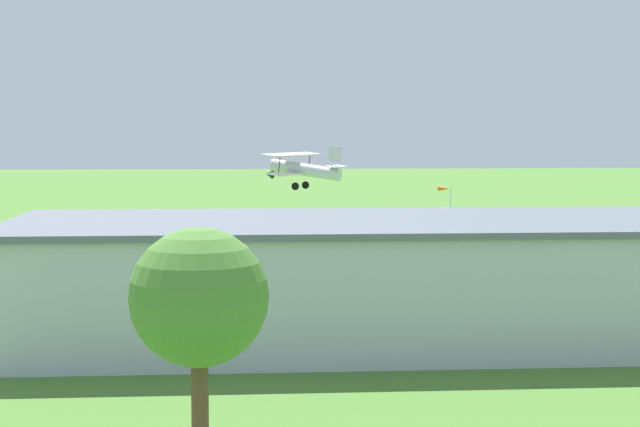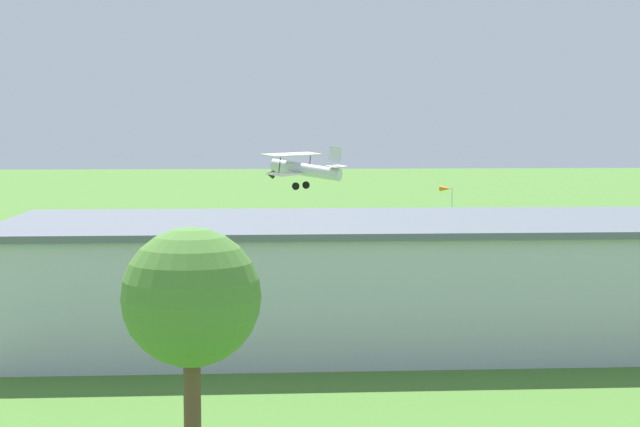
# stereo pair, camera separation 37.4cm
# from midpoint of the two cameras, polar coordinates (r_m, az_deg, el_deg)

# --- Properties ---
(ground_plane) EXTENTS (400.00, 400.00, 0.00)m
(ground_plane) POSITION_cam_midpoint_polar(r_m,az_deg,el_deg) (89.52, 2.05, -2.53)
(ground_plane) COLOR #47752D
(hangar) EXTENTS (38.95, 15.42, 6.60)m
(hangar) POSITION_cam_midpoint_polar(r_m,az_deg,el_deg) (54.68, 2.51, -3.76)
(hangar) COLOR #B7BCC6
(hangar) RESTS_ON ground_plane
(biplane) EXTENTS (7.41, 8.41, 3.74)m
(biplane) POSITION_cam_midpoint_polar(r_m,az_deg,el_deg) (84.23, -1.16, 2.60)
(biplane) COLOR silver
(car_yellow) EXTENTS (1.98, 4.37, 1.59)m
(car_yellow) POSITION_cam_midpoint_polar(r_m,az_deg,el_deg) (73.46, 14.96, -3.66)
(car_yellow) COLOR gold
(car_yellow) RESTS_ON ground_plane
(car_blue) EXTENTS (2.22, 4.04, 1.61)m
(car_blue) POSITION_cam_midpoint_polar(r_m,az_deg,el_deg) (70.77, -13.90, -3.96)
(car_blue) COLOR #23389E
(car_blue) RESTS_ON ground_plane
(person_crossing_taxiway) EXTENTS (0.53, 0.53, 1.76)m
(person_crossing_taxiway) POSITION_cam_midpoint_polar(r_m,az_deg,el_deg) (74.30, 12.32, -3.47)
(person_crossing_taxiway) COLOR #33723F
(person_crossing_taxiway) RESTS_ON ground_plane
(person_by_parked_cars) EXTENTS (0.53, 0.53, 1.53)m
(person_by_parked_cars) POSITION_cam_midpoint_polar(r_m,az_deg,el_deg) (76.41, 12.47, -3.34)
(person_by_parked_cars) COLOR #3F3F47
(person_by_parked_cars) RESTS_ON ground_plane
(person_near_hangar_door) EXTENTS (0.54, 0.54, 1.77)m
(person_near_hangar_door) POSITION_cam_midpoint_polar(r_m,az_deg,el_deg) (75.04, 7.71, -3.32)
(person_near_hangar_door) COLOR orange
(person_near_hangar_door) RESTS_ON ground_plane
(person_beside_truck) EXTENTS (0.50, 0.50, 1.73)m
(person_beside_truck) POSITION_cam_midpoint_polar(r_m,az_deg,el_deg) (75.26, -14.57, -3.42)
(person_beside_truck) COLOR beige
(person_beside_truck) RESTS_ON ground_plane
(tree_behind_hangar_left) EXTENTS (4.17, 4.17, 8.61)m
(tree_behind_hangar_left) POSITION_cam_midpoint_polar(r_m,az_deg,el_deg) (29.86, -7.29, -4.90)
(tree_behind_hangar_left) COLOR brown
(tree_behind_hangar_left) RESTS_ON ground_plane
(windsock) EXTENTS (1.45, 1.28, 5.42)m
(windsock) POSITION_cam_midpoint_polar(r_m,az_deg,el_deg) (107.70, 7.06, 1.24)
(windsock) COLOR silver
(windsock) RESTS_ON ground_plane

